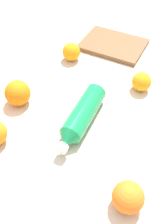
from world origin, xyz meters
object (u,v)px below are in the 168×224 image
orange_4 (142,82)px  orange_1 (71,52)px  cutting_board (113,45)px  orange_0 (18,93)px  water_bottle (81,117)px  orange_2 (128,197)px

orange_4 → orange_1: bearing=-7.7°
orange_1 → orange_4: (-0.30, 0.04, -0.00)m
cutting_board → orange_4: bearing=132.9°
orange_0 → cutting_board: (-0.15, -0.44, -0.03)m
water_bottle → orange_0: (0.22, 0.01, 0.01)m
orange_0 → orange_2: orange_0 is taller
water_bottle → cutting_board: bearing=-173.0°
cutting_board → orange_1: bearing=54.7°
water_bottle → orange_2: 0.28m
water_bottle → orange_1: orange_1 is taller
orange_4 → orange_2: bearing=104.7°
water_bottle → cutting_board: size_ratio=1.01×
orange_0 → orange_2: bearing=159.7°
water_bottle → orange_4: same height
orange_1 → orange_0: bearing=82.9°
orange_1 → orange_2: (-0.40, 0.45, 0.00)m
orange_4 → cutting_board: orange_4 is taller
orange_1 → cutting_board: orange_1 is taller
water_bottle → orange_2: orange_2 is taller
orange_2 → orange_4: size_ratio=1.17×
orange_4 → cutting_board: bearing=-46.6°
orange_2 → orange_4: 0.42m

